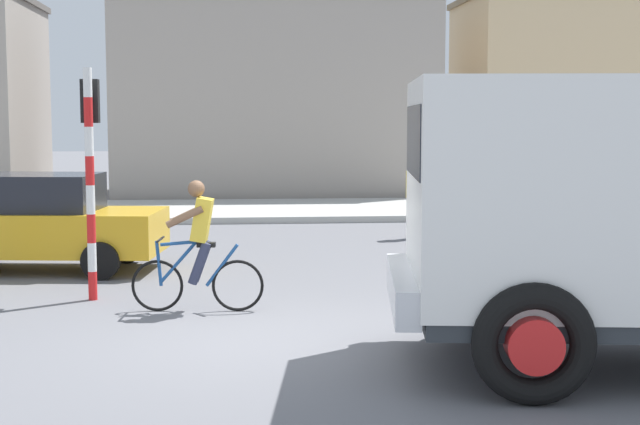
{
  "coord_description": "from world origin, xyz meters",
  "views": [
    {
      "loc": [
        -0.24,
        -10.26,
        2.53
      ],
      "look_at": [
        0.94,
        2.5,
        1.2
      ],
      "focal_mm": 51.66,
      "sensor_mm": 36.0,
      "label": 1
    }
  ],
  "objects_px": {
    "cyclist": "(198,246)",
    "traffic_light_pole": "(90,151)",
    "pedestrian_near_kerb": "(415,198)",
    "car_red_near": "(37,222)"
  },
  "relations": [
    {
      "from": "traffic_light_pole",
      "to": "pedestrian_near_kerb",
      "type": "distance_m",
      "value": 8.33
    },
    {
      "from": "cyclist",
      "to": "traffic_light_pole",
      "type": "xyz_separation_m",
      "value": [
        -1.5,
        0.98,
        1.2
      ]
    },
    {
      "from": "cyclist",
      "to": "traffic_light_pole",
      "type": "height_order",
      "value": "traffic_light_pole"
    },
    {
      "from": "car_red_near",
      "to": "cyclist",
      "type": "bearing_deg",
      "value": -51.53
    },
    {
      "from": "cyclist",
      "to": "pedestrian_near_kerb",
      "type": "xyz_separation_m",
      "value": [
        4.22,
        6.92,
        -0.02
      ]
    },
    {
      "from": "cyclist",
      "to": "traffic_light_pole",
      "type": "relative_size",
      "value": 0.54
    },
    {
      "from": "cyclist",
      "to": "car_red_near",
      "type": "xyz_separation_m",
      "value": [
        -2.78,
        3.5,
        -0.05
      ]
    },
    {
      "from": "cyclist",
      "to": "car_red_near",
      "type": "distance_m",
      "value": 4.47
    },
    {
      "from": "cyclist",
      "to": "pedestrian_near_kerb",
      "type": "relative_size",
      "value": 1.07
    },
    {
      "from": "pedestrian_near_kerb",
      "to": "traffic_light_pole",
      "type": "bearing_deg",
      "value": -133.89
    }
  ]
}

